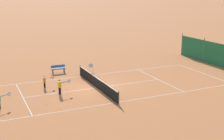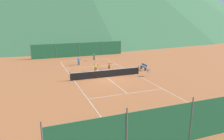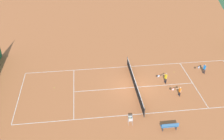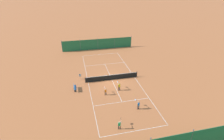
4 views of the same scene
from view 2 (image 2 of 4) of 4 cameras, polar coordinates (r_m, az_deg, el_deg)
The scene contains 15 objects.
ground_plane at distance 27.62m, azimuth -1.51°, elevation -1.89°, with size 600.00×600.00×0.00m, color #BC6638.
court_line_markings at distance 27.62m, azimuth -1.51°, elevation -1.89°, with size 8.25×23.85×0.01m.
tennis_net at distance 27.49m, azimuth -1.52°, elevation -0.89°, with size 9.18×0.08×1.06m.
windscreen_fence_far at distance 41.98m, azimuth -8.62°, elevation 5.27°, with size 17.28×0.08×2.90m.
windscreen_fence_near at distance 14.43m, azimuth 19.95°, elevation -12.59°, with size 17.28×0.08×2.90m.
player_near_baseline at distance 38.33m, azimuth -4.74°, elevation 3.60°, with size 0.57×0.93×1.15m.
player_far_service at distance 30.47m, azimuth -4.31°, elevation 1.04°, with size 0.42×1.10×1.29m.
player_far_baseline at distance 31.89m, azimuth -0.73°, elevation 1.48°, with size 0.37×0.98×1.11m.
player_near_service at distance 34.81m, azimuth -8.69°, elevation 2.48°, with size 0.42×1.05×1.21m.
tennis_ball_service_box at distance 19.86m, azimuth 4.11°, elevation -8.31°, with size 0.07×0.07×0.07m, color #CCE033.
tennis_ball_by_net_left at distance 31.73m, azimuth -8.43°, elevation 0.12°, with size 0.07×0.07×0.07m, color #CCE033.
tennis_ball_alley_left at distance 36.86m, azimuth -0.92°, elevation 2.21°, with size 0.07×0.07×0.07m, color #CCE033.
ball_hopper at distance 28.37m, azimuth 9.60°, elevation -0.29°, with size 0.36×0.36×0.89m.
courtside_bench at distance 31.65m, azimuth 8.27°, elevation 0.87°, with size 0.36×1.50×0.84m.
alpine_chalet at distance 68.49m, azimuth -12.07°, elevation 12.24°, with size 13.00×10.00×11.20m.
Camera 2 is at (-8.80, -25.07, 7.56)m, focal length 35.00 mm.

